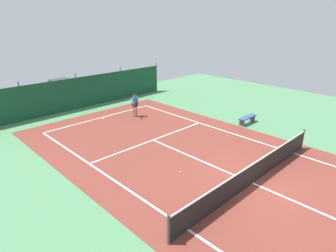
{
  "coord_description": "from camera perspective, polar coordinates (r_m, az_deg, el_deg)",
  "views": [
    {
      "loc": [
        -9.96,
        -5.07,
        6.64
      ],
      "look_at": [
        0.57,
        5.75,
        0.9
      ],
      "focal_mm": 30.7,
      "sensor_mm": 36.0,
      "label": 1
    }
  ],
  "objects": [
    {
      "name": "ground_plane",
      "position": [
        13.0,
        16.4,
        -10.85
      ],
      "size": [
        36.0,
        36.0,
        0.0
      ],
      "primitive_type": "plane",
      "color": "#4C8456"
    },
    {
      "name": "court_surface",
      "position": [
        13.0,
        16.4,
        -10.84
      ],
      "size": [
        11.02,
        26.6,
        0.01
      ],
      "color": "brown",
      "rests_on": "ground"
    },
    {
      "name": "tennis_net",
      "position": [
        12.74,
        16.63,
        -8.89
      ],
      "size": [
        10.12,
        0.1,
        1.1
      ],
      "color": "black",
      "rests_on": "ground"
    },
    {
      "name": "back_fence",
      "position": [
        23.65,
        -17.88,
        5.18
      ],
      "size": [
        16.3,
        0.98,
        2.7
      ],
      "color": "#14472D",
      "rests_on": "ground"
    },
    {
      "name": "tennis_player",
      "position": [
        20.32,
        -6.6,
        4.46
      ],
      "size": [
        0.76,
        0.72,
        1.64
      ],
      "rotation": [
        0.0,
        0.0,
        3.01
      ],
      "color": "#9E7051",
      "rests_on": "ground"
    },
    {
      "name": "tennis_ball_near_player",
      "position": [
        17.37,
        11.7,
        -1.99
      ],
      "size": [
        0.07,
        0.07,
        0.07
      ],
      "primitive_type": "sphere",
      "color": "#CCDB33",
      "rests_on": "ground"
    },
    {
      "name": "tennis_ball_midcourt",
      "position": [
        13.24,
        2.56,
        -9.13
      ],
      "size": [
        0.07,
        0.07,
        0.07
      ],
      "primitive_type": "sphere",
      "color": "#CCDB33",
      "rests_on": "ground"
    },
    {
      "name": "tennis_ball_by_sideline",
      "position": [
        18.18,
        -0.63,
        -0.49
      ],
      "size": [
        0.07,
        0.07,
        0.07
      ],
      "primitive_type": "sphere",
      "color": "#CCDB33",
      "rests_on": "ground"
    },
    {
      "name": "parked_car",
      "position": [
        26.39,
        -20.13,
        6.86
      ],
      "size": [
        2.09,
        4.24,
        1.68
      ],
      "rotation": [
        0.0,
        0.0,
        3.16
      ],
      "color": "silver",
      "rests_on": "ground"
    },
    {
      "name": "courtside_bench",
      "position": [
        19.7,
        15.5,
        1.49
      ],
      "size": [
        1.6,
        0.4,
        0.49
      ],
      "color": "#335184",
      "rests_on": "ground"
    }
  ]
}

